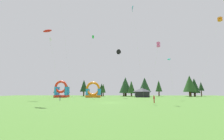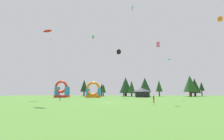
{
  "view_description": "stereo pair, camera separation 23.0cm",
  "coord_description": "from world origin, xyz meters",
  "px_view_note": "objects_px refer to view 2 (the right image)",
  "views": [
    {
      "loc": [
        1.6,
        -37.93,
        2.64
      ],
      "look_at": [
        0.0,
        15.19,
        9.52
      ],
      "focal_mm": 25.99,
      "sensor_mm": 36.0,
      "label": 1
    },
    {
      "loc": [
        1.83,
        -37.92,
        2.64
      ],
      "look_at": [
        0.0,
        15.19,
        9.52
      ],
      "focal_mm": 25.99,
      "sensor_mm": 36.0,
      "label": 2
    }
  ],
  "objects_px": {
    "kite_orange_box": "(220,19)",
    "kite_cyan_parafoil": "(169,59)",
    "kite_white_diamond": "(50,40)",
    "person_left_edge": "(154,98)",
    "inflatable_blue_arch": "(62,91)",
    "inflatable_red_slide": "(93,92)",
    "festival_tent": "(142,93)",
    "kite_red_parafoil": "(48,31)",
    "kite_green_box": "(93,37)",
    "kite_black_delta": "(120,52)",
    "person_midfield": "(60,97)",
    "kite_teal_diamond": "(132,9)",
    "kite_pink_box": "(158,45)"
  },
  "relations": [
    {
      "from": "kite_orange_box",
      "to": "kite_cyan_parafoil",
      "type": "relative_size",
      "value": 1.75
    },
    {
      "from": "kite_white_diamond",
      "to": "person_left_edge",
      "type": "xyz_separation_m",
      "value": [
        34.23,
        -24.04,
        -21.43
      ]
    },
    {
      "from": "inflatable_blue_arch",
      "to": "person_left_edge",
      "type": "bearing_deg",
      "value": -44.44
    },
    {
      "from": "kite_cyan_parafoil",
      "to": "inflatable_red_slide",
      "type": "xyz_separation_m",
      "value": [
        -26.1,
        17.05,
        -10.21
      ]
    },
    {
      "from": "kite_orange_box",
      "to": "festival_tent",
      "type": "bearing_deg",
      "value": 122.84
    },
    {
      "from": "kite_red_parafoil",
      "to": "inflatable_red_slide",
      "type": "relative_size",
      "value": 3.62
    },
    {
      "from": "kite_green_box",
      "to": "festival_tent",
      "type": "distance_m",
      "value": 30.8
    },
    {
      "from": "person_left_edge",
      "to": "inflatable_blue_arch",
      "type": "height_order",
      "value": "inflatable_blue_arch"
    },
    {
      "from": "kite_black_delta",
      "to": "kite_orange_box",
      "type": "xyz_separation_m",
      "value": [
        26.8,
        -24.17,
        3.02
      ]
    },
    {
      "from": "kite_red_parafoil",
      "to": "kite_orange_box",
      "type": "bearing_deg",
      "value": -9.35
    },
    {
      "from": "person_midfield",
      "to": "festival_tent",
      "type": "distance_m",
      "value": 36.13
    },
    {
      "from": "kite_orange_box",
      "to": "kite_red_parafoil",
      "type": "bearing_deg",
      "value": 170.65
    },
    {
      "from": "inflatable_red_slide",
      "to": "festival_tent",
      "type": "distance_m",
      "value": 20.62
    },
    {
      "from": "festival_tent",
      "to": "person_left_edge",
      "type": "bearing_deg",
      "value": -94.27
    },
    {
      "from": "kite_red_parafoil",
      "to": "person_left_edge",
      "type": "distance_m",
      "value": 40.71
    },
    {
      "from": "kite_green_box",
      "to": "kite_cyan_parafoil",
      "type": "xyz_separation_m",
      "value": [
        25.8,
        -11.9,
        -11.47
      ]
    },
    {
      "from": "kite_teal_diamond",
      "to": "person_midfield",
      "type": "relative_size",
      "value": 16.62
    },
    {
      "from": "kite_teal_diamond",
      "to": "kite_pink_box",
      "type": "bearing_deg",
      "value": -60.24
    },
    {
      "from": "kite_white_diamond",
      "to": "inflatable_blue_arch",
      "type": "relative_size",
      "value": 3.36
    },
    {
      "from": "kite_orange_box",
      "to": "kite_cyan_parafoil",
      "type": "xyz_separation_m",
      "value": [
        -11.81,
        7.44,
        -9.53
      ]
    },
    {
      "from": "person_midfield",
      "to": "festival_tent",
      "type": "height_order",
      "value": "festival_tent"
    },
    {
      "from": "person_left_edge",
      "to": "kite_red_parafoil",
      "type": "bearing_deg",
      "value": -67.68
    },
    {
      "from": "kite_green_box",
      "to": "kite_red_parafoil",
      "type": "distance_m",
      "value": 17.49
    },
    {
      "from": "kite_cyan_parafoil",
      "to": "person_midfield",
      "type": "bearing_deg",
      "value": -171.46
    },
    {
      "from": "kite_black_delta",
      "to": "person_left_edge",
      "type": "distance_m",
      "value": 36.04
    },
    {
      "from": "kite_white_diamond",
      "to": "person_left_edge",
      "type": "distance_m",
      "value": 47.0
    },
    {
      "from": "kite_white_diamond",
      "to": "festival_tent",
      "type": "relative_size",
      "value": 4.07
    },
    {
      "from": "kite_teal_diamond",
      "to": "kite_orange_box",
      "type": "distance_m",
      "value": 24.01
    },
    {
      "from": "festival_tent",
      "to": "kite_green_box",
      "type": "bearing_deg",
      "value": -159.09
    },
    {
      "from": "kite_pink_box",
      "to": "festival_tent",
      "type": "xyz_separation_m",
      "value": [
        1.51,
        34.93,
        -10.79
      ]
    },
    {
      "from": "kite_red_parafoil",
      "to": "person_midfield",
      "type": "relative_size",
      "value": 14.6
    },
    {
      "from": "kite_orange_box",
      "to": "person_left_edge",
      "type": "xyz_separation_m",
      "value": [
        -19.94,
        -6.33,
        -20.95
      ]
    },
    {
      "from": "kite_black_delta",
      "to": "inflatable_blue_arch",
      "type": "height_order",
      "value": "kite_black_delta"
    },
    {
      "from": "kite_green_box",
      "to": "kite_teal_diamond",
      "type": "bearing_deg",
      "value": -53.68
    },
    {
      "from": "kite_black_delta",
      "to": "inflatable_red_slide",
      "type": "relative_size",
      "value": 3.13
    },
    {
      "from": "inflatable_blue_arch",
      "to": "festival_tent",
      "type": "bearing_deg",
      "value": 4.74
    },
    {
      "from": "kite_green_box",
      "to": "kite_pink_box",
      "type": "distance_m",
      "value": 34.84
    },
    {
      "from": "person_left_edge",
      "to": "person_midfield",
      "type": "height_order",
      "value": "person_left_edge"
    },
    {
      "from": "kite_teal_diamond",
      "to": "kite_red_parafoil",
      "type": "relative_size",
      "value": 1.14
    },
    {
      "from": "kite_pink_box",
      "to": "person_midfield",
      "type": "relative_size",
      "value": 8.36
    },
    {
      "from": "kite_white_diamond",
      "to": "kite_pink_box",
      "type": "xyz_separation_m",
      "value": [
        35.21,
        -25.6,
        -9.73
      ]
    },
    {
      "from": "kite_orange_box",
      "to": "kite_white_diamond",
      "type": "relative_size",
      "value": 0.97
    },
    {
      "from": "kite_white_diamond",
      "to": "kite_teal_diamond",
      "type": "bearing_deg",
      "value": -29.57
    },
    {
      "from": "kite_teal_diamond",
      "to": "kite_cyan_parafoil",
      "type": "height_order",
      "value": "kite_teal_diamond"
    },
    {
      "from": "kite_teal_diamond",
      "to": "kite_black_delta",
      "type": "bearing_deg",
      "value": 97.39
    },
    {
      "from": "kite_red_parafoil",
      "to": "kite_cyan_parafoil",
      "type": "bearing_deg",
      "value": -1.45
    },
    {
      "from": "inflatable_red_slide",
      "to": "kite_pink_box",
      "type": "bearing_deg",
      "value": -59.65
    },
    {
      "from": "kite_cyan_parafoil",
      "to": "person_midfield",
      "type": "relative_size",
      "value": 8.1
    },
    {
      "from": "kite_green_box",
      "to": "kite_black_delta",
      "type": "relative_size",
      "value": 1.22
    },
    {
      "from": "inflatable_red_slide",
      "to": "festival_tent",
      "type": "bearing_deg",
      "value": 7.11
    }
  ]
}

